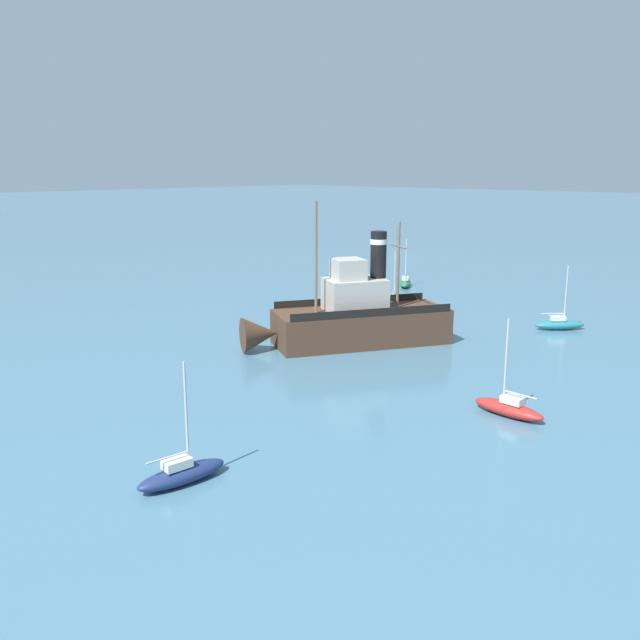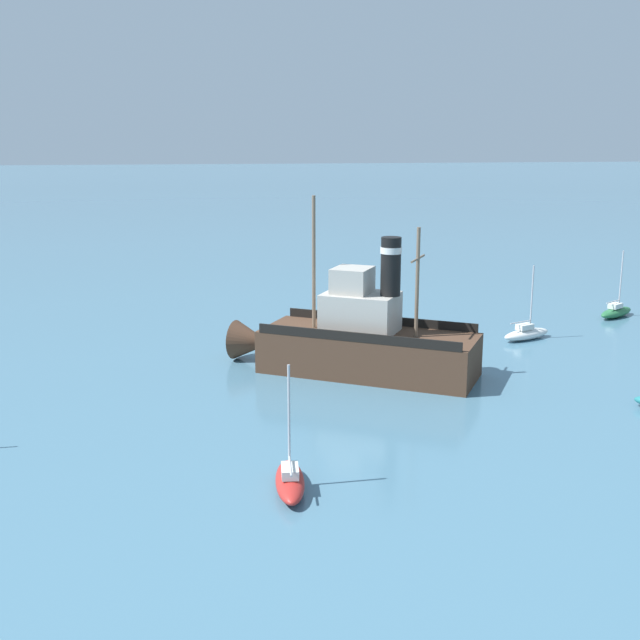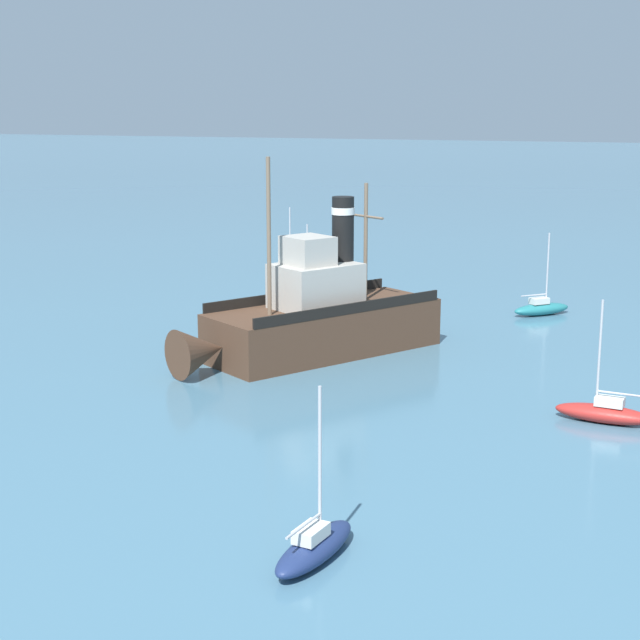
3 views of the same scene
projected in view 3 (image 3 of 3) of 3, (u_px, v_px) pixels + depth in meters
ground_plane at (304, 352)px, 49.50m from camera, size 600.00×600.00×0.00m
old_tugboat at (314, 319)px, 48.67m from camera, size 10.10×14.17×9.90m
sailboat_navy at (314, 546)px, 26.82m from camera, size 1.52×3.90×4.90m
sailboat_teal at (541, 308)px, 58.25m from camera, size 3.42×3.51×4.90m
sailboat_red at (604, 412)px, 38.52m from camera, size 3.87×1.37×4.90m
sailboat_white at (307, 295)px, 62.25m from camera, size 2.52×3.92×4.90m
sailboat_green at (291, 268)px, 72.43m from camera, size 3.00×3.78×4.90m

